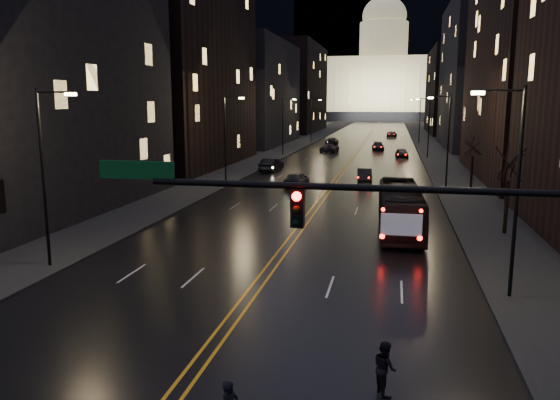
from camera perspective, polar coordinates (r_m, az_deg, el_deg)
The scene contains 34 objects.
ground at distance 17.15m, azimuth -10.54°, elevation -19.08°, with size 900.00×900.00×0.00m, color black.
road at distance 144.14m, azimuth 9.39°, elevation 6.78°, with size 20.00×320.00×0.02m, color black.
sidewalk_left at distance 145.38m, azimuth 3.83°, elevation 6.95°, with size 8.00×320.00×0.16m, color black.
sidewalk_right at distance 144.25m, azimuth 14.99°, elevation 6.60°, with size 8.00×320.00×0.16m, color black.
center_line at distance 144.14m, azimuth 9.39°, elevation 6.79°, with size 0.62×320.00×0.01m, color orange.
building_left_near at distance 44.83m, azimuth -25.85°, elevation 12.63°, with size 12.00×28.00×22.00m, color black.
building_left_mid at distance 73.13m, azimuth -10.25°, elevation 14.51°, with size 12.00×30.00×28.00m, color black.
building_left_far at distance 109.15m, azimuth -2.62°, elevation 11.09°, with size 12.00×34.00×20.00m, color black.
building_left_dist at distance 156.15m, azimuth 1.81°, elevation 11.57°, with size 12.00×40.00×24.00m, color black.
building_right_mid at distance 106.96m, azimuth 20.27°, elevation 12.11°, with size 12.00×34.00×26.00m, color black.
building_right_dist at distance 154.55m, azimuth 17.62°, elevation 10.75°, with size 12.00×40.00×22.00m, color black.
mountain_ridge at distance 399.30m, azimuth 17.33°, elevation 17.95°, with size 520.00×60.00×130.00m, color black.
capitol at distance 263.99m, azimuth 10.63°, elevation 11.97°, with size 90.00×50.00×58.50m.
traffic_signal at distance 14.15m, azimuth 11.50°, elevation -3.23°, with size 17.29×0.45×7.00m.
streetlamp_right_near at distance 24.51m, azimuth 23.20°, elevation 1.75°, with size 2.13×0.25×9.00m.
streetlamp_left_near at distance 29.24m, azimuth -23.26°, elevation 2.99°, with size 2.13×0.25×9.00m.
streetlamp_right_mid at distance 54.11m, azimuth 17.00°, elevation 6.33°, with size 2.13×0.25×9.00m.
streetlamp_left_mid at distance 56.41m, azimuth -5.59°, elevation 6.87°, with size 2.13×0.25×9.00m.
streetlamp_right_far at distance 83.99m, azimuth 15.18°, elevation 7.65°, with size 2.13×0.25×9.00m.
streetlamp_left_far at distance 85.49m, azimuth 0.42°, elevation 8.05°, with size 2.13×0.25×9.00m.
streetlamp_right_dist at distance 113.93m, azimuth 14.31°, elevation 8.28°, with size 2.13×0.25×9.00m.
streetlamp_left_dist at distance 115.04m, azimuth 3.37°, elevation 8.59°, with size 2.13×0.25×9.00m.
tree_right_mid at distance 36.68m, azimuth 22.85°, elevation 3.45°, with size 2.40×2.40×6.65m.
tree_right_far at distance 52.41m, azimuth 19.55°, elevation 5.47°, with size 2.40×2.40×6.65m.
bus at distance 36.14m, azimuth 12.44°, elevation -0.89°, with size 2.57×10.97×3.06m, color black.
oncoming_car_a at distance 53.94m, azimuth 1.74°, elevation 2.18°, with size 1.87×4.65×1.58m, color black.
oncoming_car_b at distance 66.37m, azimuth -0.91°, elevation 3.70°, with size 1.68×4.83×1.59m, color black.
oncoming_car_c at distance 91.42m, azimuth 5.21°, elevation 5.40°, with size 2.36×5.12×1.42m, color black.
oncoming_car_d at distance 107.04m, azimuth 5.44°, elevation 6.14°, with size 2.19×5.39×1.57m, color black.
receding_car_a at distance 58.21m, azimuth 8.82°, elevation 2.56°, with size 1.48×4.25×1.40m, color black.
receding_car_b at distance 83.73m, azimuth 12.60°, elevation 4.79°, with size 1.79×4.46×1.52m, color black.
receding_car_c at distance 96.50m, azimuth 10.21°, elevation 5.53°, with size 1.98×4.88×1.42m, color black.
receding_car_d at distance 134.09m, azimuth 11.59°, elevation 6.76°, with size 2.35×5.09×1.41m, color black.
pedestrian_b at distance 16.73m, azimuth 10.89°, elevation -16.81°, with size 0.77×0.42×1.59m, color black.
Camera 1 is at (5.88, -13.78, 8.35)m, focal length 35.00 mm.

